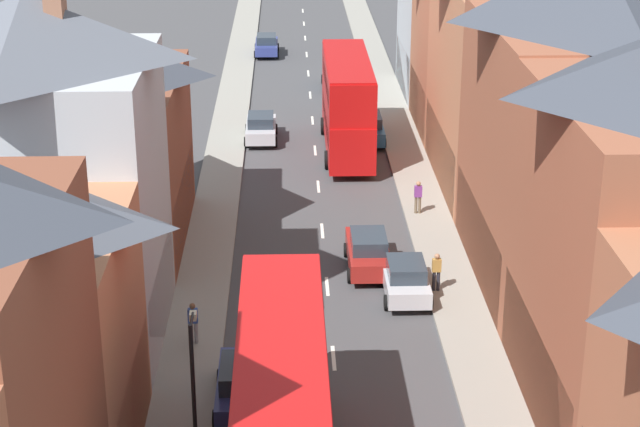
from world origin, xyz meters
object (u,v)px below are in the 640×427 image
object	(u,v)px
double_decker_bus_lead	(347,103)
car_near_blue	(336,77)
car_mid_white	(368,128)
pedestrian_mid_right	(436,270)
double_decker_bus_mid_street	(282,410)
car_parked_left_a	(368,251)
street_lamp	(194,395)
car_parked_right_a	(406,278)
pedestrian_far_left	(418,196)
pedestrian_mid_left	(193,321)
car_parked_left_b	(243,384)
car_mid_black	(267,45)
car_far_grey	(261,127)

from	to	relation	value
double_decker_bus_lead	car_near_blue	bearing A→B (deg)	89.96
car_mid_white	pedestrian_mid_right	size ratio (longest dim) A/B	2.84
car_near_blue	pedestrian_mid_right	size ratio (longest dim) A/B	2.40
double_decker_bus_mid_street	car_parked_left_a	bearing A→B (deg)	76.94
street_lamp	car_mid_white	bearing A→B (deg)	77.57
car_parked_right_a	pedestrian_mid_right	size ratio (longest dim) A/B	2.42
car_near_blue	car_parked_left_a	size ratio (longest dim) A/B	0.90
car_parked_right_a	pedestrian_far_left	xyz separation A→B (m)	(1.53, 8.80, 0.23)
pedestrian_mid_left	pedestrian_mid_right	bearing A→B (deg)	23.80
car_mid_white	pedestrian_mid_right	bearing A→B (deg)	-86.44
pedestrian_mid_left	pedestrian_far_left	size ratio (longest dim) A/B	1.00
car_parked_left_a	car_near_blue	bearing A→B (deg)	90.00
car_parked_left_b	car_mid_white	size ratio (longest dim) A/B	0.91
car_parked_left_a	pedestrian_mid_right	distance (m)	3.54
car_mid_white	double_decker_bus_mid_street	bearing A→B (deg)	-98.33
car_parked_right_a	car_parked_left_b	world-z (taller)	car_parked_left_b
double_decker_bus_mid_street	car_parked_right_a	bearing A→B (deg)	69.14
car_near_blue	car_parked_left_b	size ratio (longest dim) A/B	0.93
car_mid_black	car_parked_left_a	bearing A→B (deg)	-83.07
double_decker_bus_lead	car_mid_black	world-z (taller)	double_decker_bus_lead
car_mid_black	car_parked_left_b	world-z (taller)	car_parked_left_b
car_parked_right_a	street_lamp	bearing A→B (deg)	-120.04
double_decker_bus_mid_street	car_mid_white	xyz separation A→B (m)	(4.91, 33.51, -1.97)
double_decker_bus_lead	pedestrian_far_left	distance (m)	10.62
pedestrian_mid_left	street_lamp	size ratio (longest dim) A/B	0.29
double_decker_bus_mid_street	pedestrian_far_left	xyz separation A→B (m)	(6.44, 21.68, -1.78)
car_parked_right_a	car_mid_black	distance (m)	43.42
double_decker_bus_lead	car_mid_black	distance (m)	24.67
double_decker_bus_mid_street	pedestrian_mid_right	xyz separation A→B (m)	(6.18, 13.13, -1.78)
car_mid_black	street_lamp	bearing A→B (deg)	-91.18
car_far_grey	pedestrian_far_left	world-z (taller)	pedestrian_far_left
car_mid_white	pedestrian_mid_right	xyz separation A→B (m)	(1.27, -20.38, 0.19)
double_decker_bus_lead	car_parked_left_a	distance (m)	16.32
double_decker_bus_mid_street	car_parked_right_a	xyz separation A→B (m)	(4.91, 12.88, -2.02)
double_decker_bus_lead	car_far_grey	size ratio (longest dim) A/B	2.64
car_parked_right_a	car_mid_black	xyz separation A→B (m)	(-6.20, 42.97, 0.01)
double_decker_bus_mid_street	car_near_blue	distance (m)	45.94
double_decker_bus_lead	pedestrian_mid_left	distance (m)	23.87
pedestrian_mid_right	street_lamp	size ratio (longest dim) A/B	0.29
double_decker_bus_mid_street	car_mid_white	distance (m)	33.92
double_decker_bus_lead	car_parked_right_a	size ratio (longest dim) A/B	2.77
car_near_blue	car_mid_white	distance (m)	12.31
double_decker_bus_lead	double_decker_bus_mid_street	size ratio (longest dim) A/B	1.00
car_mid_white	pedestrian_mid_left	distance (m)	25.86
pedestrian_far_left	street_lamp	xyz separation A→B (m)	(-8.88, -21.51, 2.21)
car_parked_left_a	street_lamp	world-z (taller)	street_lamp
car_mid_black	car_parked_left_b	size ratio (longest dim) A/B	1.02
car_mid_black	double_decker_bus_mid_street	bearing A→B (deg)	-88.68
car_parked_left_b	pedestrian_mid_left	bearing A→B (deg)	115.04
car_mid_black	car_parked_left_b	xyz separation A→B (m)	(-0.00, -51.10, 0.03)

